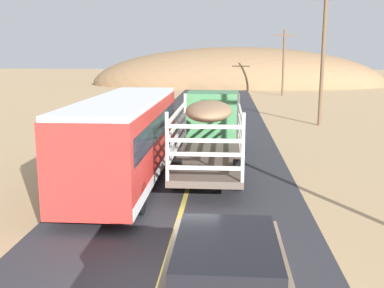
% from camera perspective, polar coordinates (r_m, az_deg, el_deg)
% --- Properties ---
extents(livestock_truck, '(2.53, 9.70, 3.02)m').
position_cam_1_polar(livestock_truck, '(20.59, 2.44, 2.84)').
color(livestock_truck, '#3F7F4C').
rests_on(livestock_truck, road_surface).
extents(bus, '(2.54, 10.00, 3.21)m').
position_cam_1_polar(bus, '(17.02, -8.30, 0.74)').
color(bus, red).
rests_on(bus, road_surface).
extents(power_pole_mid, '(2.20, 0.24, 8.77)m').
position_cam_1_polar(power_pole_mid, '(31.57, 16.03, 10.69)').
color(power_pole_mid, brown).
rests_on(power_pole_mid, ground).
extents(power_pole_far, '(2.20, 0.24, 7.21)m').
position_cam_1_polar(power_pole_far, '(52.41, 11.36, 10.18)').
color(power_pole_far, brown).
rests_on(power_pole_far, ground).
extents(boulder_near_shoulder, '(1.01, 1.14, 0.77)m').
position_cam_1_polar(boulder_near_shoulder, '(32.72, -10.79, 3.38)').
color(boulder_near_shoulder, gray).
rests_on(boulder_near_shoulder, ground).
extents(distant_hill, '(42.87, 19.44, 11.01)m').
position_cam_1_polar(distant_hill, '(68.41, 5.54, 7.34)').
color(distant_hill, olive).
rests_on(distant_hill, ground).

